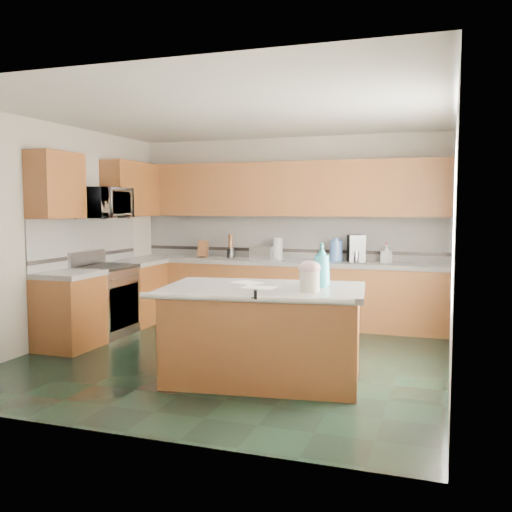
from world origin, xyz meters
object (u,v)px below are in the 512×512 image
at_px(island_base, 264,336).
at_px(soap_bottle_island, 322,265).
at_px(toaster_oven, 262,253).
at_px(knife_block, 203,249).
at_px(treat_jar, 310,281).
at_px(coffee_maker, 356,248).
at_px(island_top, 264,290).

relative_size(island_base, soap_bottle_island, 4.27).
relative_size(soap_bottle_island, toaster_oven, 1.31).
bearing_deg(knife_block, treat_jar, -55.65).
relative_size(toaster_oven, coffee_maker, 0.86).
distance_m(knife_block, toaster_oven, 0.94).
bearing_deg(knife_block, toaster_oven, -4.76).
height_order(knife_block, coffee_maker, coffee_maker).
distance_m(island_base, island_top, 0.46).
bearing_deg(coffee_maker, soap_bottle_island, -107.96).
bearing_deg(island_top, treat_jar, -27.49).
bearing_deg(treat_jar, island_base, 136.44).
height_order(island_base, toaster_oven, toaster_oven).
relative_size(soap_bottle_island, knife_block, 1.72).
relative_size(soap_bottle_island, coffee_maker, 1.13).
bearing_deg(soap_bottle_island, coffee_maker, 77.59).
xyz_separation_m(island_base, treat_jar, (0.49, -0.18, 0.59)).
xyz_separation_m(island_base, knife_block, (-1.86, 2.72, 0.61)).
relative_size(island_top, treat_jar, 10.03).
height_order(treat_jar, toaster_oven, treat_jar).
xyz_separation_m(toaster_oven, coffee_maker, (1.37, 0.03, 0.09)).
bearing_deg(island_top, coffee_maker, 72.97).
height_order(treat_jar, soap_bottle_island, soap_bottle_island).
distance_m(treat_jar, knife_block, 3.73).
bearing_deg(coffee_maker, knife_block, 161.01).
height_order(island_base, soap_bottle_island, soap_bottle_island).
relative_size(island_top, coffee_maker, 5.09).
bearing_deg(treat_jar, toaster_oven, 92.22).
height_order(soap_bottle_island, knife_block, soap_bottle_island).
bearing_deg(island_base, coffee_maker, 72.97).
bearing_deg(island_base, soap_bottle_island, 7.98).
height_order(toaster_oven, coffee_maker, coffee_maker).
bearing_deg(island_top, knife_block, 116.73).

